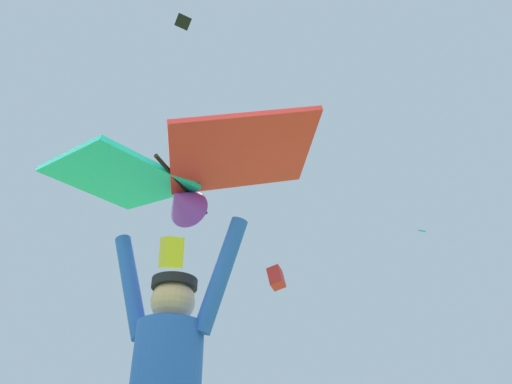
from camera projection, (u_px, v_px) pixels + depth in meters
name	position (u px, v px, depth m)	size (l,w,h in m)	color
held_stunt_kite	(178.00, 175.00, 2.92)	(1.80, 0.95, 0.40)	black
distant_kite_teal_low_right	(422.00, 231.00, 38.85)	(0.77, 0.80, 0.36)	#19B2AD
distant_kite_yellow_mid_left	(171.00, 253.00, 17.11)	(1.02, 1.15, 1.24)	yellow
distant_kite_black_high_left	(183.00, 22.00, 25.09)	(0.72, 0.69, 0.33)	black
distant_kite_red_high_right	(276.00, 278.00, 30.56)	(1.13, 1.04, 1.54)	red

